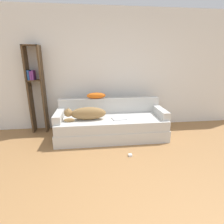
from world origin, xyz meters
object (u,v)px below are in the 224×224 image
at_px(throw_pillow, 96,96).
at_px(power_adapter, 130,155).
at_px(couch, 111,127).
at_px(dog, 86,113).
at_px(laptop, 119,118).
at_px(bookshelf, 36,87).

bearing_deg(throw_pillow, power_adapter, -65.25).
height_order(couch, power_adapter, couch).
bearing_deg(dog, laptop, -2.97).
height_order(couch, laptop, laptop).
bearing_deg(power_adapter, throw_pillow, 114.75).
distance_m(bookshelf, power_adapter, 2.50).
height_order(laptop, bookshelf, bookshelf).
bearing_deg(dog, couch, 7.78).
xyz_separation_m(couch, power_adapter, (0.23, -0.81, -0.20)).
relative_size(couch, laptop, 7.16).
xyz_separation_m(dog, throw_pillow, (0.22, 0.42, 0.27)).
bearing_deg(power_adapter, bookshelf, 143.61).
distance_m(dog, bookshelf, 1.33).
distance_m(couch, throw_pillow, 0.78).
bearing_deg(laptop, dog, 165.04).
bearing_deg(laptop, bookshelf, 147.61).
relative_size(throw_pillow, bookshelf, 0.22).
bearing_deg(couch, dog, -172.22).
relative_size(laptop, bookshelf, 0.17).
distance_m(throw_pillow, bookshelf, 1.34).
height_order(laptop, throw_pillow, throw_pillow).
xyz_separation_m(couch, bookshelf, (-1.61, 0.55, 0.82)).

